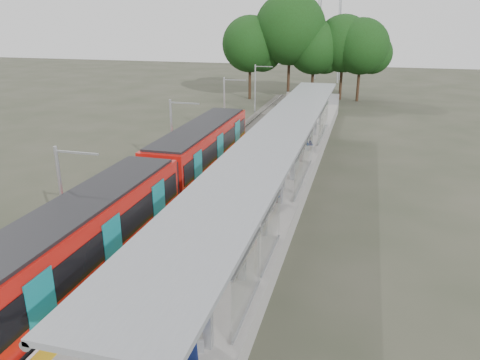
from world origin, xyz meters
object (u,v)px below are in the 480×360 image
(train, at_px, (157,182))
(info_pillar_near, at_px, (221,256))
(litter_bin, at_px, (282,181))
(info_pillar_far, at_px, (306,138))
(bench_far, at_px, (308,141))
(bench_near, at_px, (186,351))
(bench_mid, at_px, (271,196))

(train, bearing_deg, info_pillar_near, -48.45)
(info_pillar_near, xyz_separation_m, litter_bin, (0.60, 9.98, -0.28))
(info_pillar_near, xyz_separation_m, info_pillar_far, (0.82, 18.94, 0.17))
(bench_far, xyz_separation_m, litter_bin, (-0.33, -9.11, -0.13))
(bench_near, height_order, info_pillar_far, info_pillar_far)
(litter_bin, bearing_deg, bench_mid, -91.52)
(train, distance_m, info_pillar_near, 8.36)
(train, xyz_separation_m, litter_bin, (6.14, 3.74, -0.65))
(info_pillar_near, height_order, litter_bin, info_pillar_near)
(bench_far, height_order, info_pillar_near, info_pillar_near)
(info_pillar_far, bearing_deg, bench_near, -67.80)
(bench_near, xyz_separation_m, bench_far, (0.29, 24.39, -0.02))
(bench_near, bearing_deg, info_pillar_far, 65.95)
(litter_bin, bearing_deg, train, -148.69)
(train, height_order, litter_bin, train)
(train, distance_m, info_pillar_far, 14.20)
(info_pillar_near, relative_size, info_pillar_far, 0.80)
(bench_far, bearing_deg, info_pillar_near, -107.88)
(train, distance_m, bench_near, 13.11)
(bench_mid, relative_size, info_pillar_far, 0.78)
(bench_near, relative_size, bench_far, 1.02)
(info_pillar_far, height_order, litter_bin, info_pillar_far)
(train, height_order, info_pillar_far, train)
(litter_bin, bearing_deg, info_pillar_far, 88.62)
(bench_mid, bearing_deg, train, -154.68)
(info_pillar_near, bearing_deg, info_pillar_far, 94.95)
(info_pillar_far, bearing_deg, bench_far, 77.39)
(bench_far, bearing_deg, info_pillar_far, -140.32)
(bench_mid, relative_size, litter_bin, 1.91)
(info_pillar_far, bearing_deg, bench_mid, -68.80)
(bench_near, height_order, bench_far, bench_near)
(train, relative_size, litter_bin, 34.31)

